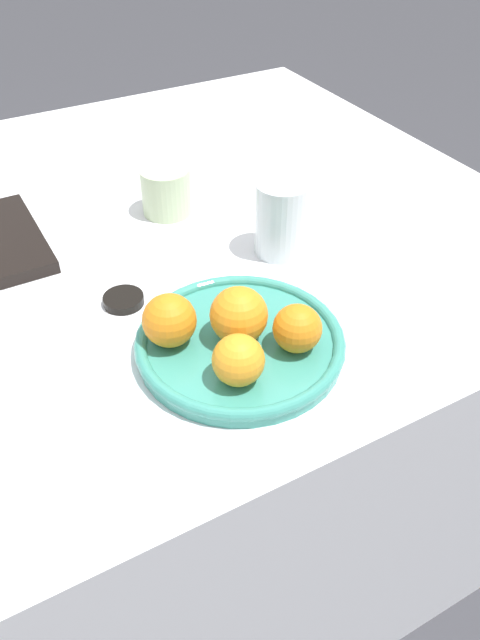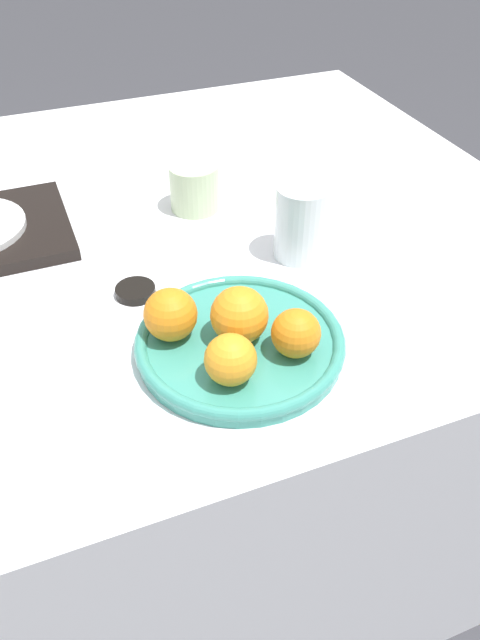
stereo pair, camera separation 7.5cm
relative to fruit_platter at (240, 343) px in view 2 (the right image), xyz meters
The scene contains 10 objects.
ground_plane 0.81m from the fruit_platter, 105.04° to the left, with size 12.00×12.00×0.00m, color #38383D.
table 0.51m from the fruit_platter, 105.04° to the left, with size 1.44×1.09×0.71m.
fruit_platter is the anchor object (origin of this frame).
orange_0 0.04m from the fruit_platter, 77.61° to the left, with size 0.07×0.07×0.07m.
orange_1 0.08m from the fruit_platter, 39.76° to the right, with size 0.06×0.06×0.06m.
orange_2 0.09m from the fruit_platter, 152.25° to the left, with size 0.07×0.07×0.07m.
orange_3 0.08m from the fruit_platter, 120.58° to the right, with size 0.06×0.06×0.06m.
water_glass 0.24m from the fruit_platter, 45.79° to the left, with size 0.08×0.08×0.11m.
cup_2 0.37m from the fruit_platter, 80.42° to the left, with size 0.08×0.08×0.08m.
soy_dish 0.19m from the fruit_platter, 121.15° to the left, with size 0.06×0.06×0.01m.
Camera 2 is at (-0.12, -0.89, 1.24)m, focal length 35.00 mm.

